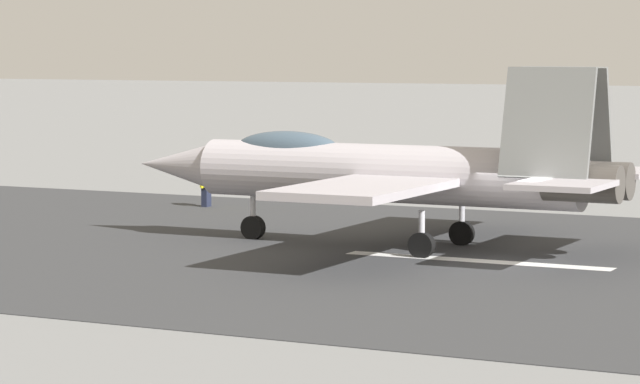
{
  "coord_description": "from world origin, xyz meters",
  "views": [
    {
      "loc": [
        -14.26,
        40.72,
        6.1
      ],
      "look_at": [
        4.02,
        3.89,
        2.2
      ],
      "focal_mm": 85.61,
      "sensor_mm": 36.0,
      "label": 1
    }
  ],
  "objects": [
    {
      "name": "runway_strip",
      "position": [
        -0.02,
        0.0,
        0.01
      ],
      "size": [
        240.0,
        26.0,
        0.02
      ],
      "color": "#333436",
      "rests_on": "ground"
    },
    {
      "name": "fighter_jet",
      "position": [
        4.31,
        -1.54,
        2.36
      ],
      "size": [
        16.4,
        14.08,
        5.56
      ],
      "color": "#ADA7AD",
      "rests_on": "ground"
    },
    {
      "name": "ground_plane",
      "position": [
        0.0,
        0.0,
        0.0
      ],
      "size": [
        400.0,
        400.0,
        0.0
      ],
      "primitive_type": "plane",
      "color": "slate"
    },
    {
      "name": "crew_person",
      "position": [
        15.5,
        -9.41,
        0.81
      ],
      "size": [
        0.31,
        0.7,
        1.62
      ],
      "color": "#1E2338",
      "rests_on": "ground"
    }
  ]
}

